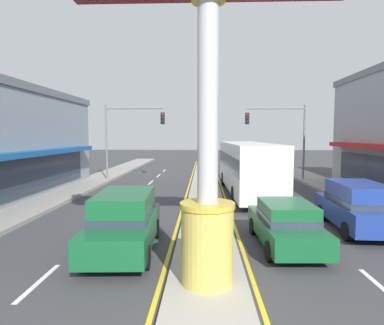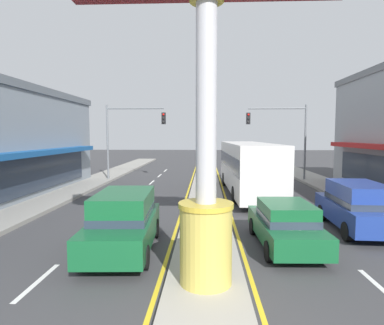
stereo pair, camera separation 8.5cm
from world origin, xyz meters
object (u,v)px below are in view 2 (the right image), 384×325
Objects in this scene: traffic_light_right_side at (284,129)px; sedan_near_right_lane at (285,224)px; district_sign at (206,111)px; suv_near_left_lane at (124,221)px; traffic_light_left_side at (129,129)px; suv_far_right_lane at (358,206)px; bus_mid_left_lane at (248,165)px.

sedan_near_right_lane is (-3.58, -15.77, -3.46)m from traffic_light_right_side.
sedan_near_right_lane is at bearing -102.80° from traffic_light_right_side.
district_sign is 4.94m from suv_near_left_lane.
district_sign is at bearing -130.96° from sedan_near_right_lane.
district_sign reaches higher than traffic_light_left_side.
suv_far_right_lane is 0.42× the size of bus_mid_left_lane.
traffic_light_left_side is 18.05m from sedan_near_right_lane.
sedan_near_right_lane is 0.39× the size of bus_mid_left_lane.
district_sign is at bearing -139.40° from suv_far_right_lane.
suv_far_right_lane is 1.00× the size of suv_near_left_lane.
district_sign is 1.92× the size of sedan_near_right_lane.
suv_near_left_lane is at bearing 136.81° from district_sign.
traffic_light_left_side is at bearing 108.76° from district_sign.
traffic_light_left_side is 18.32m from suv_far_right_lane.
suv_far_right_lane is (3.29, 2.04, 0.20)m from sedan_near_right_lane.
bus_mid_left_lane is (-0.00, 9.94, 1.08)m from sedan_near_right_lane.
traffic_light_right_side is at bearing 2.10° from traffic_light_left_side.
suv_near_left_lane is at bearing -173.93° from sedan_near_right_lane.
traffic_light_left_side is 10.66m from bus_mid_left_lane.
traffic_light_right_side is 16.54m from sedan_near_right_lane.
sedan_near_right_lane is 3.88m from suv_far_right_lane.
traffic_light_left_side is at bearing -177.90° from traffic_light_right_side.
bus_mid_left_lane reaches higher than suv_near_left_lane.
district_sign is at bearing -101.55° from bus_mid_left_lane.
sedan_near_right_lane is 5.35m from suv_near_left_lane.
traffic_light_right_side is 18.89m from suv_near_left_lane.
bus_mid_left_lane is at bearing -121.59° from traffic_light_right_side.
traffic_light_right_side is at bearing 77.20° from sedan_near_right_lane.
district_sign is at bearing -71.24° from traffic_light_left_side.
bus_mid_left_lane is at bearing 78.45° from district_sign.
suv_far_right_lane is 8.60m from bus_mid_left_lane.
sedan_near_right_lane is at bearing -89.99° from bus_mid_left_lane.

